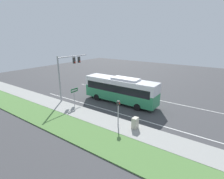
% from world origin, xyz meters
% --- Properties ---
extents(ground_plane, '(80.00, 80.00, 0.00)m').
position_xyz_m(ground_plane, '(0.00, 0.00, 0.00)').
color(ground_plane, '#424244').
extents(sidewalk, '(2.80, 80.00, 0.12)m').
position_xyz_m(sidewalk, '(-6.20, 0.00, 0.06)').
color(sidewalk, '#9E9E99').
rests_on(sidewalk, ground_plane).
extents(grass_verge, '(3.60, 80.00, 0.10)m').
position_xyz_m(grass_verge, '(-9.40, 0.00, 0.05)').
color(grass_verge, '#568442').
rests_on(grass_verge, ground_plane).
extents(lane_divider_near, '(0.14, 30.00, 0.01)m').
position_xyz_m(lane_divider_near, '(-3.60, 0.00, 0.00)').
color(lane_divider_near, silver).
rests_on(lane_divider_near, ground_plane).
extents(lane_divider_far, '(0.14, 30.00, 0.01)m').
position_xyz_m(lane_divider_far, '(3.60, 0.00, 0.00)').
color(lane_divider_far, silver).
rests_on(lane_divider_far, ground_plane).
extents(bus, '(2.61, 10.62, 3.65)m').
position_xyz_m(bus, '(-0.40, 3.48, 2.01)').
color(bus, '#2D8956').
rests_on(bus, ground_plane).
extents(signal_gantry, '(5.53, 0.41, 6.46)m').
position_xyz_m(signal_gantry, '(-3.42, 10.44, 4.57)').
color(signal_gantry, '#939399').
rests_on(signal_gantry, ground_plane).
extents(pedestrian_signal, '(0.28, 0.34, 2.76)m').
position_xyz_m(pedestrian_signal, '(-6.18, 0.05, 1.90)').
color(pedestrian_signal, '#939399').
rests_on(pedestrian_signal, ground_plane).
extents(street_sign, '(1.19, 0.08, 2.51)m').
position_xyz_m(street_sign, '(-5.04, 7.67, 1.77)').
color(street_sign, '#939399').
rests_on(street_sign, ground_plane).
extents(utility_cabinet, '(0.67, 0.50, 1.13)m').
position_xyz_m(utility_cabinet, '(-5.82, -1.73, 0.69)').
color(utility_cabinet, '#B7B29E').
rests_on(utility_cabinet, sidewalk).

